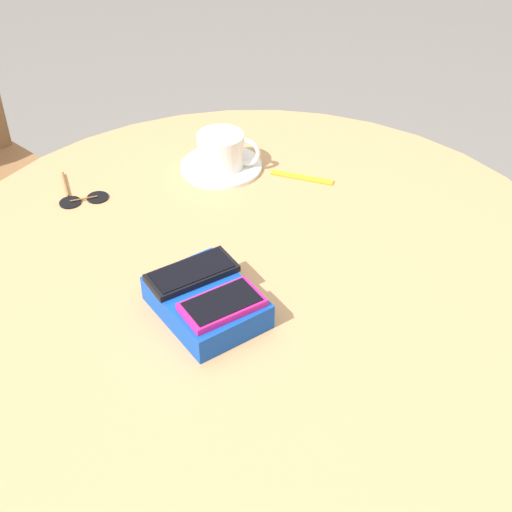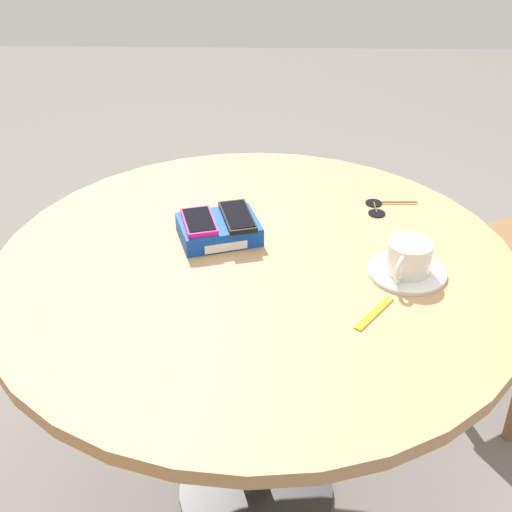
{
  "view_description": "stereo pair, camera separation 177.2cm",
  "coord_description": "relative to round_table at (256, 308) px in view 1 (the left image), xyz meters",
  "views": [
    {
      "loc": [
        -0.87,
        0.28,
        1.47
      ],
      "look_at": [
        0.0,
        0.0,
        0.75
      ],
      "focal_mm": 50.0,
      "sensor_mm": 36.0,
      "label": 1
    },
    {
      "loc": [
        0.03,
        -1.25,
        1.56
      ],
      "look_at": [
        0.0,
        0.0,
        0.75
      ],
      "focal_mm": 50.0,
      "sensor_mm": 36.0,
      "label": 2
    }
  ],
  "objects": [
    {
      "name": "round_table",
      "position": [
        0.0,
        0.0,
        0.0
      ],
      "size": [
        1.12,
        1.12,
        0.73
      ],
      "color": "#2D2D2D",
      "rests_on": "ground_plane"
    },
    {
      "name": "coffee_cup",
      "position": [
        0.31,
        -0.03,
        0.14
      ],
      "size": [
        0.09,
        0.12,
        0.07
      ],
      "color": "silver",
      "rests_on": "saucer"
    },
    {
      "name": "sunglasses",
      "position": [
        0.29,
        0.25,
        0.1
      ],
      "size": [
        0.12,
        0.09,
        0.01
      ],
      "color": "black",
      "rests_on": "round_table"
    },
    {
      "name": "saucer",
      "position": [
        0.31,
        -0.03,
        0.1
      ],
      "size": [
        0.16,
        0.16,
        0.01
      ],
      "primitive_type": "cylinder",
      "color": "silver",
      "rests_on": "round_table"
    },
    {
      "name": "phone_box",
      "position": [
        -0.08,
        0.11,
        0.12
      ],
      "size": [
        0.2,
        0.17,
        0.04
      ],
      "color": "#0F42AD",
      "rests_on": "round_table"
    },
    {
      "name": "phone_black",
      "position": [
        -0.04,
        0.12,
        0.14
      ],
      "size": [
        0.09,
        0.15,
        0.01
      ],
      "color": "black",
      "rests_on": "phone_box"
    },
    {
      "name": "phone_magenta",
      "position": [
        -0.13,
        0.09,
        0.14
      ],
      "size": [
        0.09,
        0.13,
        0.01
      ],
      "color": "#D11975",
      "rests_on": "phone_box"
    },
    {
      "name": "lanyard_strap",
      "position": [
        0.23,
        -0.17,
        0.1
      ],
      "size": [
        0.09,
        0.11,
        0.0
      ],
      "primitive_type": "cube",
      "rotation": [
        0.0,
        0.0,
        0.93
      ],
      "color": "orange",
      "rests_on": "round_table"
    }
  ]
}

